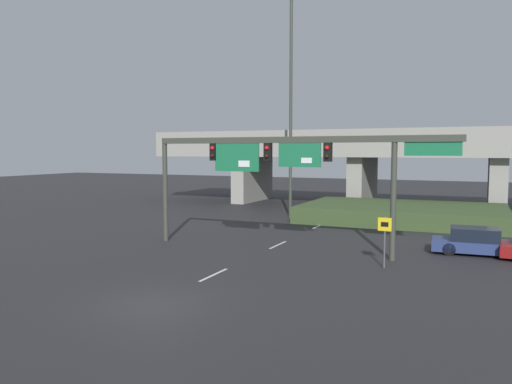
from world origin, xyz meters
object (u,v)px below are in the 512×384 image
at_px(highway_light_pole_near, 291,104).
at_px(parked_sedan_near_right, 477,242).
at_px(speed_limit_sign, 385,235).
at_px(signal_gantry, 284,158).

distance_m(highway_light_pole_near, parked_sedan_near_right, 18.34).
bearing_deg(speed_limit_sign, signal_gantry, 162.38).
xyz_separation_m(highway_light_pole_near, parked_sedan_near_right, (13.53, -9.20, -8.30)).
distance_m(signal_gantry, highway_light_pole_near, 13.79).
relative_size(signal_gantry, speed_limit_sign, 6.93).
relative_size(signal_gantry, highway_light_pole_near, 0.95).
bearing_deg(parked_sedan_near_right, speed_limit_sign, -129.85).
xyz_separation_m(signal_gantry, highway_light_pole_near, (-4.23, 12.49, 4.03)).
bearing_deg(speed_limit_sign, highway_light_pole_near, 124.36).
relative_size(speed_limit_sign, highway_light_pole_near, 0.14).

